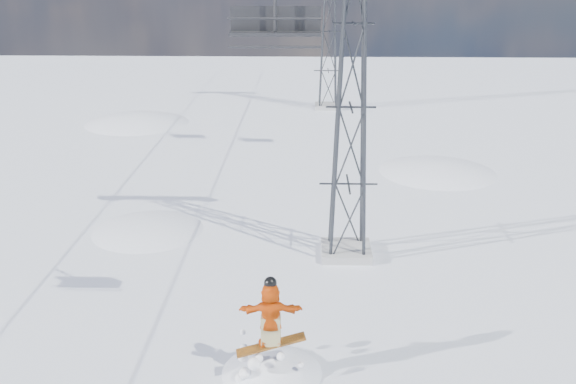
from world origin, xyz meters
The scene contains 4 objects.
snow_terrain centered at (-4.77, 21.24, -9.59)m, with size 39.00×37.00×22.00m.
lift_tower_near centered at (0.80, 8.00, 5.47)m, with size 5.20×1.80×11.43m.
lift_tower_far centered at (0.80, 33.00, 5.47)m, with size 5.20×1.80×11.43m.
lift_chair_near centered at (-1.40, 1.10, 8.85)m, with size 2.01×0.58×2.50m.
Camera 1 is at (-0.68, -13.41, 10.13)m, focal length 40.00 mm.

